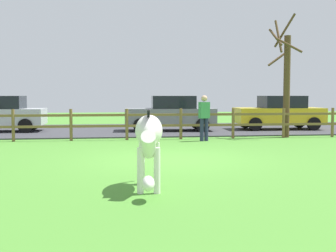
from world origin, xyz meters
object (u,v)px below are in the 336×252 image
object	(u,v)px
zebra	(149,137)
visitor_near_fence	(204,116)
parked_car_yellow	(279,112)
parked_car_grey	(171,113)
bare_tree	(286,79)

from	to	relation	value
zebra	visitor_near_fence	distance (m)	8.22
parked_car_yellow	parked_car_grey	xyz separation A→B (m)	(-5.13, -0.06, 0.00)
bare_tree	zebra	xyz separation A→B (m)	(-6.17, -8.72, -1.34)
bare_tree	visitor_near_fence	world-z (taller)	bare_tree
bare_tree	zebra	distance (m)	10.76
zebra	parked_car_grey	distance (m)	12.04
visitor_near_fence	bare_tree	bearing A→B (deg)	15.59
parked_car_yellow	visitor_near_fence	distance (m)	6.13
visitor_near_fence	parked_car_grey	bearing A→B (deg)	98.65
bare_tree	zebra	world-z (taller)	bare_tree
zebra	parked_car_grey	bearing A→B (deg)	79.98
bare_tree	parked_car_yellow	world-z (taller)	bare_tree
parked_car_yellow	bare_tree	bearing A→B (deg)	-108.33
bare_tree	zebra	size ratio (longest dim) A/B	2.51
bare_tree	visitor_near_fence	distance (m)	3.83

